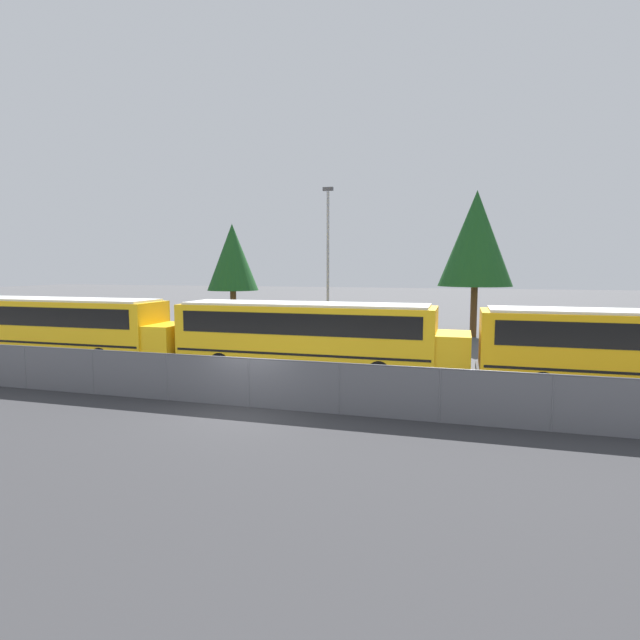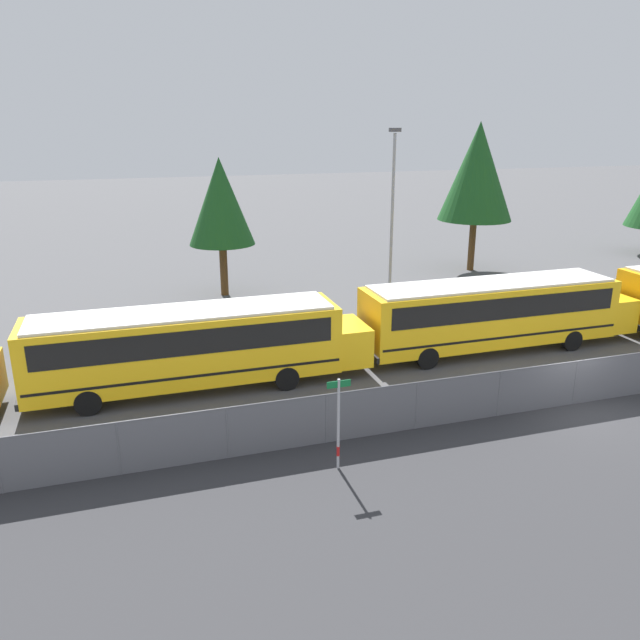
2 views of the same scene
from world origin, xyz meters
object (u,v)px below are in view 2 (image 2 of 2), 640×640
Objects in this scene: school_bus_2 at (193,343)px; street_sign at (338,422)px; tree_1 at (477,172)px; tree_2 at (221,202)px; school_bus_3 at (495,310)px; light_pole at (392,212)px.

school_bus_2 is 7.70m from street_sign.
tree_1 is 1.24× the size of tree_2.
school_bus_3 reaches higher than street_sign.
school_bus_2 is 1.64× the size of tree_2.
school_bus_3 is at bearing 36.81° from street_sign.
tree_2 is at bearing -175.61° from tree_1.
tree_1 is at bearing 34.36° from light_pole.
light_pole is 9.50m from tree_2.
school_bus_3 is at bearing -117.05° from tree_1.
street_sign is at bearing -65.21° from school_bus_2.
school_bus_2 is 1.37× the size of light_pole.
school_bus_2 is 13.75m from tree_2.
tree_2 is (-16.85, -1.29, -1.15)m from tree_1.
light_pole reaches higher than street_sign.
light_pole is (8.33, 15.38, 3.54)m from street_sign.
street_sign is at bearing -128.46° from tree_1.
tree_2 is at bearing 127.69° from school_bus_3.
tree_2 is (-8.36, 4.51, 0.30)m from light_pole.
tree_2 is at bearing 151.66° from light_pole.
tree_2 is (-9.75, 12.61, 3.50)m from school_bus_3.
light_pole is 1.20× the size of tree_2.
street_sign is 27.50m from tree_1.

